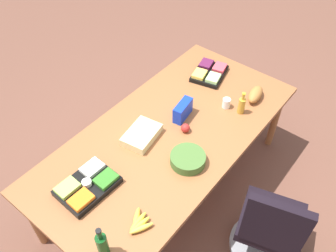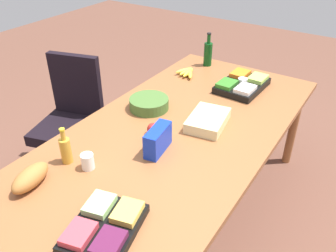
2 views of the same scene
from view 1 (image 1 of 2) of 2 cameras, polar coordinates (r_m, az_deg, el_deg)
The scene contains 14 objects.
ground_plane at distance 3.60m, azimuth 0.09°, elevation -9.48°, with size 10.00×10.00×0.00m, color brown.
conference_table at distance 3.05m, azimuth 0.10°, elevation -1.98°, with size 2.43×1.17×0.77m.
office_chair at distance 3.04m, azimuth 15.63°, elevation -15.67°, with size 0.60×0.60×0.99m.
veggie_tray at distance 2.70m, azimuth -12.61°, elevation -9.15°, with size 0.43×0.32×0.09m.
wine_bottle at distance 2.36m, azimuth -10.33°, elevation -17.95°, with size 0.08×0.08×0.29m.
apple_red at distance 2.99m, azimuth 2.77°, elevation -0.32°, with size 0.08×0.08×0.08m, color #B12723.
dressing_bottle at distance 3.19m, azimuth 11.56°, elevation 3.25°, with size 0.07×0.07×0.22m.
salad_bowl at distance 2.78m, azimuth 3.15°, elevation -5.23°, with size 0.27×0.27×0.08m, color #43672D.
bread_loaf at distance 3.37m, azimuth 13.63°, elevation 4.88°, with size 0.24×0.11×0.10m, color #AA6C33.
banana_bunch at distance 2.50m, azimuth -4.61°, elevation -15.07°, with size 0.20×0.19×0.04m.
fruit_platter at distance 3.58m, azimuth 6.56°, elevation 8.37°, with size 0.42×0.36×0.07m.
chip_bag_blue at distance 3.09m, azimuth 2.36°, elevation 2.50°, with size 0.22×0.08×0.15m, color #1334C3.
paper_cup at distance 3.24m, azimuth 9.20°, elevation 3.60°, with size 0.07×0.07×0.09m, color white.
sheet_cake at distance 2.95m, azimuth -4.17°, elevation -1.39°, with size 0.32×0.22×0.07m, color beige.
Camera 1 is at (-1.59, -1.27, 2.98)m, focal length 38.59 mm.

